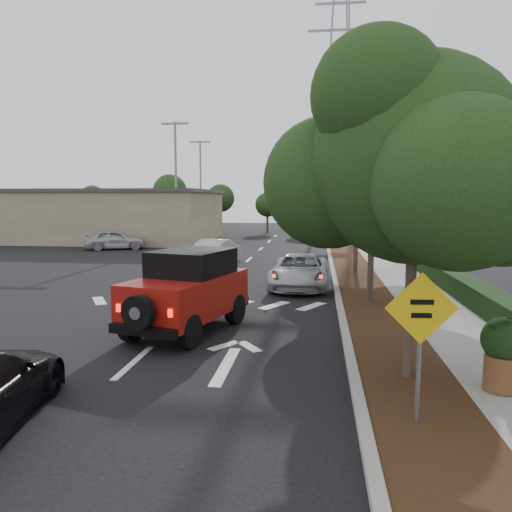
# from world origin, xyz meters

# --- Properties ---
(ground) EXTENTS (120.00, 120.00, 0.00)m
(ground) POSITION_xyz_m (0.00, 0.00, 0.00)
(ground) COLOR black
(ground) RESTS_ON ground
(curb) EXTENTS (0.20, 70.00, 0.15)m
(curb) POSITION_xyz_m (4.60, 12.00, 0.07)
(curb) COLOR #9E9B93
(curb) RESTS_ON ground
(planting_strip) EXTENTS (1.80, 70.00, 0.12)m
(planting_strip) POSITION_xyz_m (5.60, 12.00, 0.06)
(planting_strip) COLOR black
(planting_strip) RESTS_ON ground
(sidewalk) EXTENTS (2.00, 70.00, 0.12)m
(sidewalk) POSITION_xyz_m (7.50, 12.00, 0.06)
(sidewalk) COLOR gray
(sidewalk) RESTS_ON ground
(hedge) EXTENTS (0.80, 70.00, 0.80)m
(hedge) POSITION_xyz_m (8.90, 12.00, 0.40)
(hedge) COLOR black
(hedge) RESTS_ON ground
(commercial_building) EXTENTS (22.00, 12.00, 4.00)m
(commercial_building) POSITION_xyz_m (-16.00, 30.00, 2.00)
(commercial_building) COLOR #806E58
(commercial_building) RESTS_ON ground
(transmission_tower) EXTENTS (7.00, 4.00, 28.00)m
(transmission_tower) POSITION_xyz_m (6.00, 48.00, 0.00)
(transmission_tower) COLOR slate
(transmission_tower) RESTS_ON ground
(street_tree_near) EXTENTS (3.80, 3.80, 5.92)m
(street_tree_near) POSITION_xyz_m (5.60, -0.50, 0.00)
(street_tree_near) COLOR black
(street_tree_near) RESTS_ON ground
(street_tree_mid) EXTENTS (3.20, 3.20, 5.32)m
(street_tree_mid) POSITION_xyz_m (5.60, 6.50, 0.00)
(street_tree_mid) COLOR black
(street_tree_mid) RESTS_ON ground
(street_tree_far) EXTENTS (3.40, 3.40, 5.62)m
(street_tree_far) POSITION_xyz_m (5.60, 13.00, 0.00)
(street_tree_far) COLOR black
(street_tree_far) RESTS_ON ground
(light_pole_a) EXTENTS (2.00, 0.22, 9.00)m
(light_pole_a) POSITION_xyz_m (-6.50, 26.00, 0.00)
(light_pole_a) COLOR slate
(light_pole_a) RESTS_ON ground
(light_pole_b) EXTENTS (2.00, 0.22, 9.00)m
(light_pole_b) POSITION_xyz_m (-7.50, 38.00, 0.00)
(light_pole_b) COLOR slate
(light_pole_b) RESTS_ON ground
(red_jeep) EXTENTS (2.78, 4.35, 2.13)m
(red_jeep) POSITION_xyz_m (0.55, 2.73, 1.08)
(red_jeep) COLOR black
(red_jeep) RESTS_ON ground
(silver_suv_ahead) EXTENTS (2.29, 4.76, 1.31)m
(silver_suv_ahead) POSITION_xyz_m (3.20, 9.43, 0.65)
(silver_suv_ahead) COLOR #B2B4BA
(silver_suv_ahead) RESTS_ON ground
(silver_sedan_oncoming) EXTENTS (2.09, 4.28, 1.35)m
(silver_sedan_oncoming) POSITION_xyz_m (-1.39, 15.82, 0.68)
(silver_sedan_oncoming) COLOR #ACAEB4
(silver_sedan_oncoming) RESTS_ON ground
(parked_suv) EXTENTS (4.36, 3.02, 1.38)m
(parked_suv) POSITION_xyz_m (-9.80, 22.42, 0.69)
(parked_suv) COLOR #ACAFB4
(parked_suv) RESTS_ON ground
(speed_hump_sign) EXTENTS (1.08, 0.12, 2.29)m
(speed_hump_sign) POSITION_xyz_m (5.40, -2.47, 1.59)
(speed_hump_sign) COLOR slate
(speed_hump_sign) RESTS_ON ground
(terracotta_planter) EXTENTS (0.78, 0.78, 1.36)m
(terracotta_planter) POSITION_xyz_m (7.13, -1.01, 0.92)
(terracotta_planter) COLOR brown
(terracotta_planter) RESTS_ON ground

